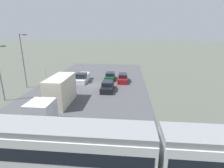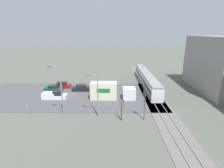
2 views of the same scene
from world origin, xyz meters
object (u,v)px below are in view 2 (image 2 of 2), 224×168
(sedan_car_1, at_px, (81,88))
(street_lamp_near_crossing, at_px, (97,93))
(light_rail_tram, at_px, (146,79))
(sedan_car_2, at_px, (53,89))
(box_truck, at_px, (110,91))
(traffic_light_pole, at_px, (144,101))
(sedan_car_0, at_px, (62,85))
(street_tree, at_px, (122,111))
(pickup_truck, at_px, (55,95))
(street_lamp_mid_block, at_px, (60,89))
(no_parking_sign, at_px, (28,109))

(sedan_car_1, bearing_deg, street_lamp_near_crossing, -159.35)
(light_rail_tram, height_order, sedan_car_2, light_rail_tram)
(box_truck, relative_size, traffic_light_pole, 1.82)
(light_rail_tram, xyz_separation_m, sedan_car_1, (5.36, -17.04, -0.98))
(sedan_car_0, distance_m, street_tree, 22.92)
(light_rail_tram, height_order, box_truck, light_rail_tram)
(sedan_car_0, distance_m, sedan_car_2, 2.97)
(sedan_car_0, xyz_separation_m, traffic_light_pole, (17.25, 18.51, 2.71))
(traffic_light_pole, bearing_deg, box_truck, -148.40)
(box_truck, relative_size, sedan_car_0, 2.16)
(box_truck, height_order, traffic_light_pole, traffic_light_pole)
(sedan_car_0, xyz_separation_m, sedan_car_2, (2.59, -1.44, -0.05))
(sedan_car_1, height_order, traffic_light_pole, traffic_light_pole)
(box_truck, relative_size, sedan_car_2, 2.27)
(box_truck, distance_m, traffic_light_pole, 11.25)
(traffic_light_pole, relative_size, street_tree, 1.40)
(sedan_car_2, bearing_deg, sedan_car_1, 92.45)
(light_rail_tram, bearing_deg, street_lamp_near_crossing, -31.33)
(pickup_truck, distance_m, street_lamp_mid_block, 10.60)
(street_tree, bearing_deg, light_rail_tram, 159.56)
(sedan_car_1, bearing_deg, sedan_car_0, 67.07)
(light_rail_tram, distance_m, street_lamp_near_crossing, 22.80)
(street_lamp_near_crossing, bearing_deg, street_tree, 74.18)
(sedan_car_2, distance_m, street_lamp_near_crossing, 18.68)
(box_truck, xyz_separation_m, traffic_light_pole, (9.48, 5.83, 1.66))
(sedan_car_0, bearing_deg, box_truck, -121.51)
(sedan_car_2, xyz_separation_m, traffic_light_pole, (14.65, 19.94, 2.76))
(traffic_light_pole, relative_size, street_lamp_mid_block, 0.59)
(light_rail_tram, height_order, street_lamp_mid_block, street_lamp_mid_block)
(street_lamp_near_crossing, xyz_separation_m, street_lamp_mid_block, (0.18, -5.93, 0.72))
(sedan_car_1, xyz_separation_m, sedan_car_2, (0.29, -6.88, -0.05))
(pickup_truck, relative_size, traffic_light_pole, 0.98)
(traffic_light_pole, bearing_deg, no_parking_sign, -93.56)
(box_truck, relative_size, street_lamp_near_crossing, 1.27)
(box_truck, distance_m, sedan_car_1, 9.13)
(pickup_truck, distance_m, street_lamp_near_crossing, 13.68)
(sedan_car_2, relative_size, no_parking_sign, 1.96)
(street_lamp_mid_block, bearing_deg, pickup_truck, -154.89)
(light_rail_tram, bearing_deg, street_tree, -20.44)
(street_lamp_near_crossing, distance_m, street_lamp_mid_block, 5.97)
(street_lamp_near_crossing, bearing_deg, sedan_car_2, -138.41)
(sedan_car_0, bearing_deg, sedan_car_1, -112.93)
(traffic_light_pole, bearing_deg, street_lamp_near_crossing, -97.09)
(street_tree, bearing_deg, box_truck, -167.43)
(sedan_car_2, height_order, street_tree, street_tree)
(sedan_car_0, bearing_deg, no_parking_sign, 175.19)
(street_lamp_near_crossing, relative_size, street_lamp_mid_block, 0.85)
(box_truck, xyz_separation_m, sedan_car_1, (-5.47, -7.24, -1.05))
(sedan_car_2, height_order, traffic_light_pole, traffic_light_pole)
(box_truck, height_order, street_lamp_near_crossing, street_lamp_near_crossing)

